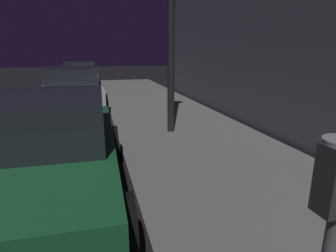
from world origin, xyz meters
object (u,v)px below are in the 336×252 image
(parking_meter, at_px, (334,218))
(car_silver, at_px, (80,75))
(car_green, at_px, (40,153))
(car_white, at_px, (73,88))

(parking_meter, relative_size, car_silver, 0.34)
(car_green, bearing_deg, car_white, 90.00)
(car_white, distance_m, car_silver, 5.97)
(car_green, distance_m, car_silver, 12.62)
(parking_meter, bearing_deg, car_white, 100.12)
(car_green, xyz_separation_m, car_white, (0.00, 6.65, 0.02))
(parking_meter, distance_m, car_green, 3.28)
(parking_meter, height_order, car_silver, parking_meter)
(parking_meter, xyz_separation_m, car_silver, (-1.68, 15.38, -0.54))
(car_green, relative_size, car_silver, 0.96)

